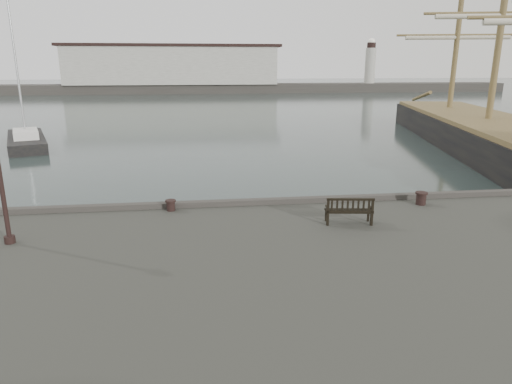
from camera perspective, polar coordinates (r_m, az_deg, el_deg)
The scene contains 7 objects.
ground at distance 16.64m, azimuth 3.32°, elevation -6.39°, with size 400.00×400.00×0.00m, color black.
breakwater at distance 107.19m, azimuth -8.46°, elevation 14.43°, with size 140.00×9.50×12.20m.
bench at distance 14.15m, azimuth 11.50°, elevation -2.87°, with size 1.48×0.68×0.82m.
bollard_left at distance 15.36m, azimuth -10.61°, elevation -1.65°, with size 0.35×0.35×0.36m, color black.
bollard_right at distance 16.75m, azimuth 19.94°, elevation -0.75°, with size 0.42×0.42×0.44m, color black.
yacht_d at distance 40.70m, azimuth -26.73°, elevation 5.48°, with size 5.76×10.02×12.20m.
tall_ship_main at distance 39.09m, azimuth 26.75°, elevation 5.77°, with size 14.29×34.68×25.51m.
Camera 1 is at (-2.91, -15.16, 6.23)m, focal length 32.00 mm.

